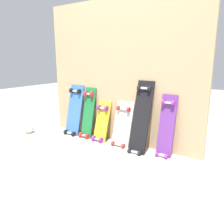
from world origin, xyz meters
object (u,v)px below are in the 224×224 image
object	(u,v)px
skateboard_yellow	(101,124)
rubber_ball	(29,129)
skateboard_purple	(166,129)
skateboard_blue	(74,112)
skateboard_green	(88,115)
skateboard_black	(141,120)
skateboard_white	(122,127)

from	to	relation	value
skateboard_yellow	rubber_ball	distance (m)	1.11
skateboard_purple	rubber_ball	world-z (taller)	skateboard_purple
skateboard_blue	skateboard_yellow	size ratio (longest dim) A/B	1.33
skateboard_green	skateboard_purple	distance (m)	1.11
skateboard_yellow	skateboard_purple	bearing A→B (deg)	1.50
skateboard_black	skateboard_green	bearing A→B (deg)	177.60
skateboard_blue	skateboard_black	bearing A→B (deg)	-1.25
skateboard_black	skateboard_purple	bearing A→B (deg)	9.48
skateboard_white	skateboard_purple	bearing A→B (deg)	1.13
skateboard_black	rubber_ball	xyz separation A→B (m)	(-1.62, -0.34, -0.31)
skateboard_purple	skateboard_black	bearing A→B (deg)	-170.52
skateboard_blue	skateboard_yellow	distance (m)	0.49
skateboard_white	skateboard_yellow	bearing A→B (deg)	-177.85
skateboard_green	skateboard_black	size ratio (longest dim) A/B	0.83
skateboard_yellow	skateboard_purple	size ratio (longest dim) A/B	0.76
skateboard_yellow	skateboard_purple	world-z (taller)	skateboard_purple
skateboard_blue	skateboard_green	distance (m)	0.25
skateboard_black	rubber_ball	bearing A→B (deg)	-168.11
skateboard_purple	skateboard_green	bearing A→B (deg)	-179.28
skateboard_blue	skateboard_white	distance (m)	0.80
skateboard_black	skateboard_purple	xyz separation A→B (m)	(0.29, 0.05, -0.06)
skateboard_white	rubber_ball	size ratio (longest dim) A/B	4.69
rubber_ball	skateboard_blue	bearing A→B (deg)	33.32
skateboard_black	skateboard_purple	distance (m)	0.30
skateboard_black	skateboard_purple	world-z (taller)	skateboard_black
rubber_ball	skateboard_green	bearing A→B (deg)	25.15
skateboard_black	skateboard_white	bearing A→B (deg)	172.18
skateboard_yellow	rubber_ball	size ratio (longest dim) A/B	4.39
skateboard_blue	skateboard_green	size ratio (longest dim) A/B	1.03
skateboard_blue	skateboard_black	distance (m)	1.07
skateboard_purple	skateboard_white	bearing A→B (deg)	-178.87
skateboard_green	skateboard_yellow	size ratio (longest dim) A/B	1.29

